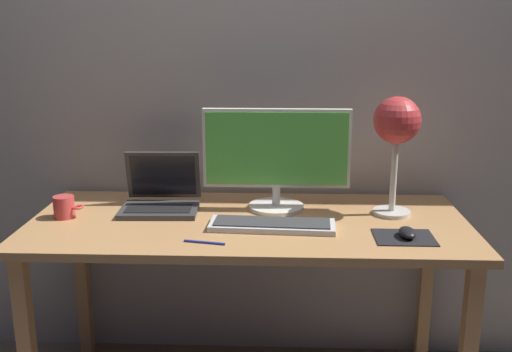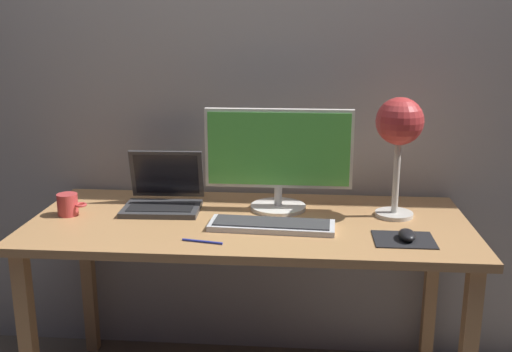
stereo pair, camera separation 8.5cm
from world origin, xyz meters
TOP-DOWN VIEW (x-y plane):
  - back_wall at (0.00, 0.40)m, footprint 4.80×0.06m
  - desk at (0.00, 0.00)m, footprint 1.60×0.70m
  - monitor at (0.10, 0.14)m, footprint 0.56×0.21m
  - keyboard_main at (0.09, -0.08)m, footprint 0.45×0.16m
  - laptop at (-0.34, 0.13)m, footprint 0.30×0.26m
  - desk_lamp at (0.54, 0.09)m, footprint 0.17×0.17m
  - mousepad at (0.53, -0.17)m, footprint 0.20×0.16m
  - mouse at (0.54, -0.17)m, footprint 0.06×0.10m
  - coffee_mug at (-0.68, 0.00)m, footprint 0.11×0.08m
  - pen at (-0.13, -0.24)m, footprint 0.14×0.03m

SIDE VIEW (x-z plane):
  - desk at x=0.00m, z-range 0.29..1.03m
  - mousepad at x=0.53m, z-range 0.74..0.74m
  - pen at x=-0.13m, z-range 0.74..0.75m
  - keyboard_main at x=0.09m, z-range 0.74..0.76m
  - mouse at x=0.54m, z-range 0.74..0.78m
  - coffee_mug at x=-0.68m, z-range 0.74..0.82m
  - laptop at x=-0.34m, z-range 0.69..0.91m
  - monitor at x=0.10m, z-range 0.76..1.15m
  - desk_lamp at x=0.54m, z-range 0.85..1.30m
  - back_wall at x=0.00m, z-range 0.00..2.60m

